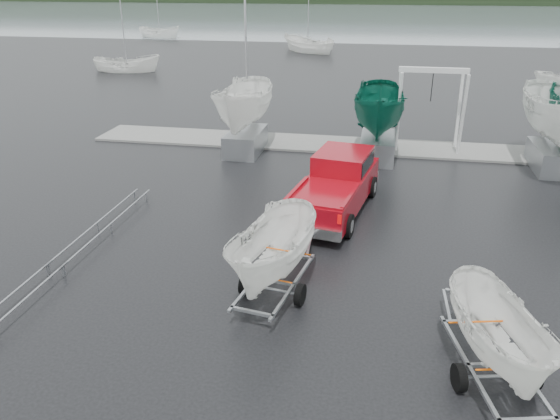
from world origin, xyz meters
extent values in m
plane|color=black|center=(0.00, 0.00, 0.00)|extent=(120.00, 120.00, 0.00)
plane|color=slate|center=(0.00, 100.00, -0.01)|extent=(300.00, 300.00, 0.00)
cube|color=gray|center=(0.00, 13.00, 0.05)|extent=(30.00, 3.00, 0.12)
cube|color=maroon|center=(-1.41, 4.33, 0.83)|extent=(3.04, 6.26, 0.98)
cube|color=maroon|center=(-1.23, 5.40, 1.60)|extent=(2.28, 2.66, 0.88)
cube|color=black|center=(-1.23, 5.40, 1.65)|extent=(2.27, 2.41, 0.57)
cube|color=silver|center=(-1.92, 1.32, 0.52)|extent=(2.09, 0.53, 0.36)
cylinder|color=black|center=(-2.05, 6.43, 0.41)|extent=(0.44, 0.87, 0.83)
cylinder|color=black|center=(-0.11, 6.10, 0.41)|extent=(0.44, 0.87, 0.83)
cylinder|color=black|center=(-2.70, 2.55, 0.41)|extent=(0.44, 0.87, 0.83)
cylinder|color=black|center=(-0.77, 2.23, 0.41)|extent=(0.44, 0.87, 0.83)
cube|color=#919499|center=(-2.99, -1.74, 0.45)|extent=(0.68, 3.56, 0.08)
cube|color=#919499|center=(-1.91, -1.93, 0.45)|extent=(0.68, 3.56, 0.08)
cylinder|color=#919499|center=(-2.48, -2.03, 0.30)|extent=(1.59, 0.35, 0.08)
cylinder|color=black|center=(-3.27, -1.90, 0.30)|extent=(0.28, 0.62, 0.60)
cylinder|color=black|center=(-1.69, -2.17, 0.30)|extent=(0.28, 0.62, 0.60)
imported|color=white|center=(-2.45, -1.84, 2.78)|extent=(1.99, 2.03, 4.57)
cube|color=#EC5907|center=(-2.31, -1.05, 1.00)|extent=(1.54, 0.30, 0.03)
cube|color=#EC5907|center=(-2.58, -2.62, 1.00)|extent=(1.54, 0.30, 0.03)
cube|color=#919499|center=(2.33, -4.51, 0.45)|extent=(0.92, 3.52, 0.08)
cube|color=#919499|center=(3.40, -4.26, 0.45)|extent=(0.92, 3.52, 0.08)
cylinder|color=#919499|center=(2.92, -4.58, 0.30)|extent=(1.57, 0.45, 0.08)
cylinder|color=black|center=(2.14, -4.77, 0.30)|extent=(0.32, 0.63, 0.60)
cylinder|color=black|center=(3.69, -4.39, 0.30)|extent=(0.32, 0.63, 0.60)
imported|color=white|center=(2.87, -4.39, 2.47)|extent=(1.80, 1.83, 3.95)
cube|color=#EC5907|center=(2.68, -3.61, 1.00)|extent=(1.52, 0.41, 0.03)
cube|color=#EC5907|center=(3.06, -5.16, 1.00)|extent=(1.52, 0.41, 0.03)
cylinder|color=silver|center=(0.88, 12.20, 2.00)|extent=(0.16, 0.58, 3.99)
cylinder|color=silver|center=(0.88, 13.80, 2.00)|extent=(0.16, 0.58, 3.99)
cylinder|color=silver|center=(3.88, 12.20, 2.00)|extent=(0.16, 0.58, 3.99)
cylinder|color=silver|center=(3.88, 13.80, 2.00)|extent=(0.16, 0.58, 3.99)
cube|color=silver|center=(2.38, 13.00, 4.00)|extent=(3.30, 0.25, 0.25)
cube|color=#919499|center=(-6.50, 11.00, 0.55)|extent=(1.60, 3.20, 1.10)
imported|color=white|center=(-6.50, 11.00, 4.27)|extent=(2.38, 2.45, 6.33)
cylinder|color=#B2B2B7|center=(-6.50, 11.50, 7.05)|extent=(0.10, 0.10, 7.00)
cube|color=#919499|center=(-0.02, 11.20, 0.55)|extent=(1.60, 3.20, 1.10)
imported|color=#0C5743|center=(-0.02, 11.20, 4.27)|extent=(2.38, 2.45, 6.33)
cube|color=#919499|center=(7.80, 11.00, 0.55)|extent=(1.60, 3.20, 1.10)
cylinder|color=#919499|center=(-8.75, 1.00, 0.35)|extent=(0.06, 6.50, 0.06)
cylinder|color=#919499|center=(-9.25, 1.00, 0.35)|extent=(0.06, 6.50, 0.06)
imported|color=white|center=(-23.38, 33.28, 0.00)|extent=(2.73, 2.68, 6.23)
cylinder|color=#B2B2B7|center=(-23.38, 33.28, 4.00)|extent=(0.08, 0.08, 8.00)
imported|color=white|center=(-8.98, 50.24, 0.00)|extent=(4.03, 4.01, 7.55)
cylinder|color=#B2B2B7|center=(-8.98, 50.24, 4.00)|extent=(0.08, 0.08, 8.00)
imported|color=white|center=(-32.16, 62.45, 0.00)|extent=(3.10, 3.05, 6.74)
cylinder|color=#B2B2B7|center=(-32.16, 62.45, 4.00)|extent=(0.08, 0.08, 8.00)
camera|label=1|loc=(0.13, -14.55, 8.16)|focal=35.00mm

